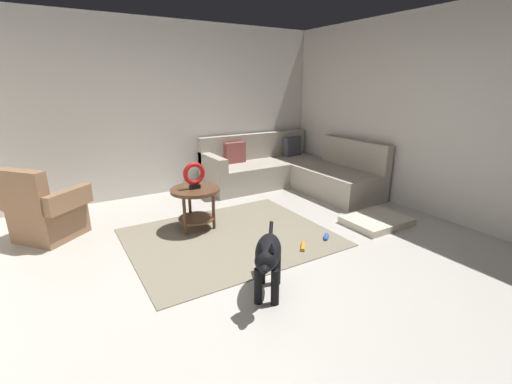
{
  "coord_description": "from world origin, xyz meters",
  "views": [
    {
      "loc": [
        -1.54,
        -2.7,
        1.77
      ],
      "look_at": [
        0.45,
        0.6,
        0.55
      ],
      "focal_mm": 24.3,
      "sensor_mm": 36.0,
      "label": 1
    }
  ],
  "objects_px": {
    "dog_bed_mat": "(377,221)",
    "dog": "(268,256)",
    "armchair": "(45,213)",
    "sectional_couch": "(289,172)",
    "dog_toy_rope": "(303,247)",
    "dog_toy_bone": "(326,237)",
    "side_table": "(195,198)",
    "torus_sculpture": "(194,175)"
  },
  "relations": [
    {
      "from": "armchair",
      "to": "dog_toy_bone",
      "type": "xyz_separation_m",
      "value": [
        2.81,
        -1.72,
        -0.29
      ]
    },
    {
      "from": "torus_sculpture",
      "to": "dog_toy_rope",
      "type": "distance_m",
      "value": 1.54
    },
    {
      "from": "torus_sculpture",
      "to": "dog",
      "type": "bearing_deg",
      "value": -90.49
    },
    {
      "from": "dog_toy_rope",
      "to": "dog_toy_bone",
      "type": "relative_size",
      "value": 1.05
    },
    {
      "from": "side_table",
      "to": "torus_sculpture",
      "type": "xyz_separation_m",
      "value": [
        0.0,
        0.0,
        0.29
      ]
    },
    {
      "from": "dog_bed_mat",
      "to": "sectional_couch",
      "type": "bearing_deg",
      "value": 89.84
    },
    {
      "from": "side_table",
      "to": "dog",
      "type": "relative_size",
      "value": 0.85
    },
    {
      "from": "side_table",
      "to": "dog_toy_rope",
      "type": "bearing_deg",
      "value": -54.25
    },
    {
      "from": "armchair",
      "to": "torus_sculpture",
      "type": "height_order",
      "value": "armchair"
    },
    {
      "from": "dog_toy_rope",
      "to": "dog_toy_bone",
      "type": "height_order",
      "value": "dog_toy_bone"
    },
    {
      "from": "side_table",
      "to": "torus_sculpture",
      "type": "distance_m",
      "value": 0.29
    },
    {
      "from": "armchair",
      "to": "dog",
      "type": "height_order",
      "value": "armchair"
    },
    {
      "from": "sectional_couch",
      "to": "dog_toy_bone",
      "type": "relative_size",
      "value": 12.5
    },
    {
      "from": "sectional_couch",
      "to": "torus_sculpture",
      "type": "height_order",
      "value": "sectional_couch"
    },
    {
      "from": "dog_bed_mat",
      "to": "dog",
      "type": "bearing_deg",
      "value": -163.94
    },
    {
      "from": "sectional_couch",
      "to": "dog_toy_rope",
      "type": "bearing_deg",
      "value": -122.49
    },
    {
      "from": "dog",
      "to": "dog_toy_rope",
      "type": "height_order",
      "value": "dog"
    },
    {
      "from": "dog_toy_rope",
      "to": "dog",
      "type": "bearing_deg",
      "value": -146.66
    },
    {
      "from": "side_table",
      "to": "dog_bed_mat",
      "type": "height_order",
      "value": "side_table"
    },
    {
      "from": "armchair",
      "to": "dog_toy_bone",
      "type": "distance_m",
      "value": 3.31
    },
    {
      "from": "dog_bed_mat",
      "to": "dog",
      "type": "distance_m",
      "value": 2.2
    },
    {
      "from": "dog_bed_mat",
      "to": "dog_toy_rope",
      "type": "relative_size",
      "value": 4.23
    },
    {
      "from": "sectional_couch",
      "to": "dog_toy_bone",
      "type": "bearing_deg",
      "value": -114.3
    },
    {
      "from": "armchair",
      "to": "dog_bed_mat",
      "type": "distance_m",
      "value": 4.07
    },
    {
      "from": "side_table",
      "to": "dog",
      "type": "height_order",
      "value": "dog"
    },
    {
      "from": "side_table",
      "to": "dog_toy_bone",
      "type": "relative_size",
      "value": 3.33
    },
    {
      "from": "armchair",
      "to": "dog_bed_mat",
      "type": "bearing_deg",
      "value": 24.68
    },
    {
      "from": "dog_toy_rope",
      "to": "armchair",
      "type": "bearing_deg",
      "value": 143.55
    },
    {
      "from": "sectional_couch",
      "to": "dog",
      "type": "bearing_deg",
      "value": -129.49
    },
    {
      "from": "side_table",
      "to": "dog_toy_bone",
      "type": "xyz_separation_m",
      "value": [
        1.2,
        -1.06,
        -0.39
      ]
    },
    {
      "from": "torus_sculpture",
      "to": "dog_toy_bone",
      "type": "xyz_separation_m",
      "value": [
        1.2,
        -1.06,
        -0.68
      ]
    },
    {
      "from": "dog_toy_rope",
      "to": "dog_toy_bone",
      "type": "distance_m",
      "value": 0.4
    },
    {
      "from": "armchair",
      "to": "side_table",
      "type": "height_order",
      "value": "armchair"
    },
    {
      "from": "side_table",
      "to": "dog_toy_rope",
      "type": "distance_m",
      "value": 1.43
    },
    {
      "from": "armchair",
      "to": "side_table",
      "type": "xyz_separation_m",
      "value": [
        1.61,
        -0.66,
        0.09
      ]
    },
    {
      "from": "torus_sculpture",
      "to": "dog_toy_bone",
      "type": "bearing_deg",
      "value": -41.29
    },
    {
      "from": "torus_sculpture",
      "to": "dog_toy_bone",
      "type": "relative_size",
      "value": 1.81
    },
    {
      "from": "side_table",
      "to": "dog",
      "type": "distance_m",
      "value": 1.66
    },
    {
      "from": "armchair",
      "to": "dog_bed_mat",
      "type": "xyz_separation_m",
      "value": [
        3.68,
        -1.72,
        -0.28
      ]
    },
    {
      "from": "armchair",
      "to": "dog_toy_bone",
      "type": "height_order",
      "value": "armchair"
    },
    {
      "from": "sectional_couch",
      "to": "torus_sculpture",
      "type": "distance_m",
      "value": 2.3
    },
    {
      "from": "sectional_couch",
      "to": "dog_bed_mat",
      "type": "height_order",
      "value": "sectional_couch"
    }
  ]
}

